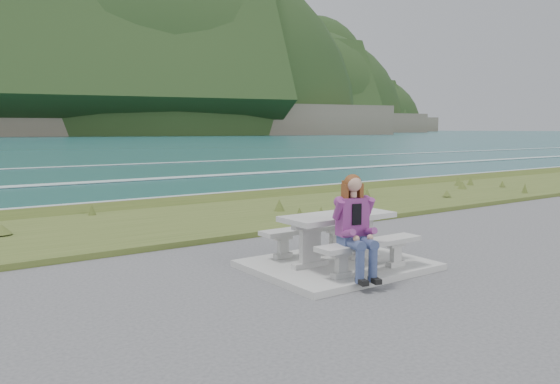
{
  "coord_description": "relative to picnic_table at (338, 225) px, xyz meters",
  "views": [
    {
      "loc": [
        -5.47,
        -6.25,
        2.16
      ],
      "look_at": [
        -0.25,
        1.2,
        1.09
      ],
      "focal_mm": 35.0,
      "sensor_mm": 36.0,
      "label": 1
    }
  ],
  "objects": [
    {
      "name": "concrete_slab",
      "position": [
        -0.0,
        0.0,
        -0.63
      ],
      "size": [
        2.6,
        2.1,
        0.1
      ],
      "primitive_type": "cube",
      "color": "#A2A19D",
      "rests_on": "ground"
    },
    {
      "name": "picnic_table",
      "position": [
        0.0,
        0.0,
        0.0
      ],
      "size": [
        1.8,
        0.75,
        0.75
      ],
      "color": "#A2A19D",
      "rests_on": "concrete_slab"
    },
    {
      "name": "bench_landward",
      "position": [
        0.0,
        -0.7,
        -0.23
      ],
      "size": [
        1.8,
        0.35,
        0.45
      ],
      "color": "#A2A19D",
      "rests_on": "concrete_slab"
    },
    {
      "name": "bench_seaward",
      "position": [
        0.0,
        0.7,
        -0.23
      ],
      "size": [
        1.8,
        0.35,
        0.45
      ],
      "color": "#A2A19D",
      "rests_on": "concrete_slab"
    },
    {
      "name": "grass_verge",
      "position": [
        -0.0,
        5.0,
        -0.68
      ],
      "size": [
        160.0,
        4.5,
        0.22
      ],
      "primitive_type": "cube",
      "color": "#3F531F",
      "rests_on": "ground"
    },
    {
      "name": "shore_drop",
      "position": [
        -0.0,
        7.9,
        -0.68
      ],
      "size": [
        160.0,
        0.8,
        2.2
      ],
      "primitive_type": "cube",
      "color": "#625949",
      "rests_on": "ground"
    },
    {
      "name": "ocean",
      "position": [
        -0.0,
        25.09,
        -2.42
      ],
      "size": [
        1600.0,
        1600.0,
        0.09
      ],
      "color": "#20585B",
      "rests_on": "ground"
    },
    {
      "name": "headland_range",
      "position": [
        190.19,
        398.15,
        9.28
      ],
      "size": [
        729.83,
        363.95,
        229.49
      ],
      "color": "#625949",
      "rests_on": "ground"
    },
    {
      "name": "seated_woman",
      "position": [
        -0.37,
        -0.83,
        -0.06
      ],
      "size": [
        0.55,
        0.78,
        1.43
      ],
      "rotation": [
        0.0,
        0.0,
        -0.25
      ],
      "color": "navy",
      "rests_on": "concrete_slab"
    }
  ]
}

